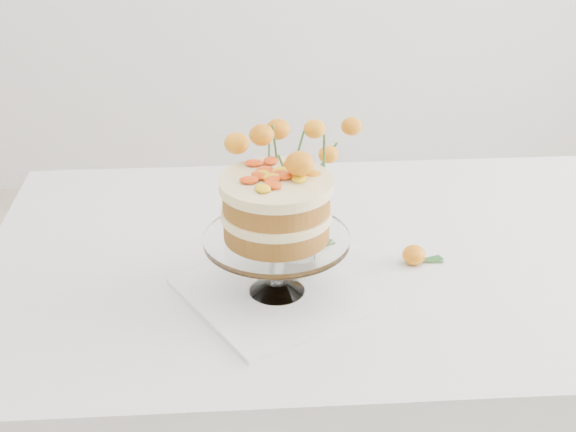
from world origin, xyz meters
name	(u,v)px	position (x,y,z in m)	size (l,w,h in m)	color
table	(335,287)	(0.00, 0.00, 0.67)	(1.43, 0.93, 0.76)	tan
napkin	(277,293)	(-0.13, -0.15, 0.76)	(0.31, 0.31, 0.01)	white
cake_stand	(276,214)	(-0.13, -0.15, 0.92)	(0.26, 0.26, 0.24)	white
rose_vase	(299,179)	(-0.08, -0.07, 0.96)	(0.27, 0.27, 0.34)	white
loose_rose_near	(305,245)	(-0.06, 0.00, 0.78)	(0.09, 0.05, 0.04)	orange
loose_rose_far	(414,255)	(0.15, -0.05, 0.78)	(0.08, 0.05, 0.04)	#C95F09
stray_petal_a	(280,281)	(-0.12, -0.10, 0.76)	(0.03, 0.02, 0.00)	yellow
stray_petal_b	(335,290)	(-0.02, -0.14, 0.76)	(0.03, 0.02, 0.00)	yellow
stray_petal_c	(359,301)	(0.02, -0.18, 0.76)	(0.03, 0.02, 0.00)	yellow
stray_petal_d	(207,270)	(-0.26, -0.05, 0.76)	(0.03, 0.02, 0.00)	yellow
stray_petal_e	(185,290)	(-0.30, -0.12, 0.76)	(0.03, 0.02, 0.00)	yellow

